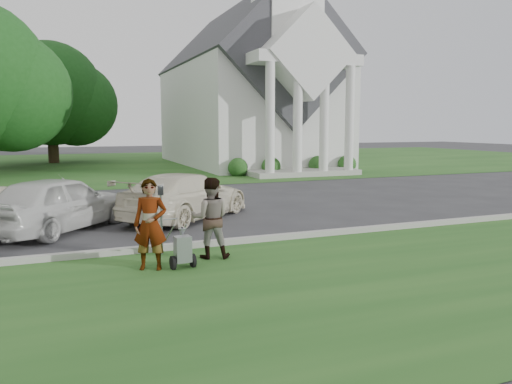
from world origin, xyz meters
TOP-DOWN VIEW (x-y plane):
  - ground at (0.00, 0.00)m, footprint 120.00×120.00m
  - grass_strip at (0.00, -3.00)m, footprint 80.00×7.00m
  - church_lawn at (0.00, 27.00)m, footprint 80.00×30.00m
  - curb at (0.00, 0.55)m, footprint 80.00×0.18m
  - church at (9.00, 23.11)m, footprint 9.19×19.00m
  - tree_back at (-4.01, 29.99)m, footprint 9.61×7.60m
  - striping_cart at (-1.58, -0.94)m, footprint 0.49×0.95m
  - person_left at (-2.16, -0.80)m, footprint 0.74×0.62m
  - person_right at (-0.86, -0.40)m, footprint 0.96×0.84m
  - parking_meter_near at (-1.75, 0.25)m, footprint 0.11×0.10m
  - car_b at (-3.77, 3.66)m, footprint 4.24×4.41m
  - car_c at (-0.26, 4.17)m, footprint 4.85×4.56m

SIDE VIEW (x-z plane):
  - ground at x=0.00m, z-range 0.00..0.00m
  - grass_strip at x=0.00m, z-range 0.00..0.01m
  - church_lawn at x=0.00m, z-range 0.00..0.01m
  - curb at x=0.00m, z-range 0.00..0.15m
  - striping_cart at x=-1.58m, z-range -0.06..0.80m
  - car_c at x=-0.26m, z-range 0.00..1.38m
  - car_b at x=-3.77m, z-range 0.00..1.49m
  - person_right at x=-0.86m, z-range 0.00..1.68m
  - person_left at x=-2.16m, z-range 0.00..1.74m
  - parking_meter_near at x=-1.75m, z-range 0.20..1.70m
  - tree_back at x=-4.01m, z-range 0.28..9.17m
  - church at x=9.00m, z-range -6.11..17.99m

